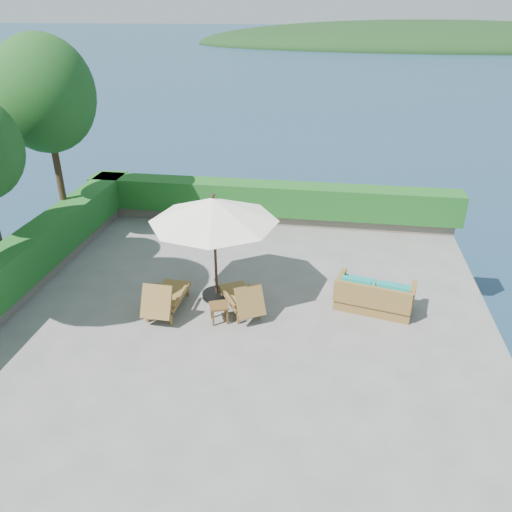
% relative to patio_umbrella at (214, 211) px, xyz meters
% --- Properties ---
extents(ground, '(12.00, 12.00, 0.00)m').
position_rel_patio_umbrella_xyz_m(ground, '(0.66, -0.53, -2.34)').
color(ground, gray).
rests_on(ground, ground).
extents(foundation, '(12.00, 12.00, 3.00)m').
position_rel_patio_umbrella_xyz_m(foundation, '(0.66, -0.53, -3.89)').
color(foundation, '#4E473D').
rests_on(foundation, ocean).
extents(ocean, '(600.00, 600.00, 0.00)m').
position_rel_patio_umbrella_xyz_m(ocean, '(0.66, -0.53, -5.34)').
color(ocean, navy).
rests_on(ocean, ground).
extents(offshore_island, '(126.00, 57.60, 12.60)m').
position_rel_patio_umbrella_xyz_m(offshore_island, '(25.66, 139.47, -5.34)').
color(offshore_island, black).
rests_on(offshore_island, ocean).
extents(planter_wall_far, '(12.00, 0.60, 0.36)m').
position_rel_patio_umbrella_xyz_m(planter_wall_far, '(0.66, 5.07, -2.16)').
color(planter_wall_far, gray).
rests_on(planter_wall_far, ground).
extents(planter_wall_left, '(0.60, 12.00, 0.36)m').
position_rel_patio_umbrella_xyz_m(planter_wall_left, '(-4.94, -0.53, -2.16)').
color(planter_wall_left, gray).
rests_on(planter_wall_left, ground).
extents(hedge_far, '(12.40, 0.90, 1.00)m').
position_rel_patio_umbrella_xyz_m(hedge_far, '(0.66, 5.07, -1.49)').
color(hedge_far, '#154A15').
rests_on(hedge_far, planter_wall_far).
extents(hedge_left, '(0.90, 12.40, 1.00)m').
position_rel_patio_umbrella_xyz_m(hedge_left, '(-4.94, -0.53, -1.49)').
color(hedge_left, '#154A15').
rests_on(hedge_left, planter_wall_left).
extents(tree_far, '(2.80, 2.80, 6.03)m').
position_rel_patio_umbrella_xyz_m(tree_far, '(-5.34, 2.67, 2.07)').
color(tree_far, '#3C2817').
rests_on(tree_far, ground).
extents(patio_umbrella, '(3.55, 3.55, 2.77)m').
position_rel_patio_umbrella_xyz_m(patio_umbrella, '(0.00, 0.00, 0.00)').
color(patio_umbrella, black).
rests_on(patio_umbrella, ground).
extents(lounge_left, '(0.80, 1.72, 0.98)m').
position_rel_patio_umbrella_xyz_m(lounge_left, '(-1.05, -0.87, -1.93)').
color(lounge_left, brown).
rests_on(lounge_left, ground).
extents(lounge_right, '(1.36, 1.69, 0.91)m').
position_rel_patio_umbrella_xyz_m(lounge_right, '(0.77, -0.57, -1.96)').
color(lounge_right, brown).
rests_on(lounge_right, ground).
extents(side_table, '(0.54, 0.54, 0.45)m').
position_rel_patio_umbrella_xyz_m(side_table, '(0.30, -1.05, -1.97)').
color(side_table, brown).
rests_on(side_table, ground).
extents(wicker_loveseat, '(1.98, 1.31, 0.90)m').
position_rel_patio_umbrella_xyz_m(wicker_loveseat, '(3.87, 0.03, -1.99)').
color(wicker_loveseat, brown).
rests_on(wicker_loveseat, ground).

